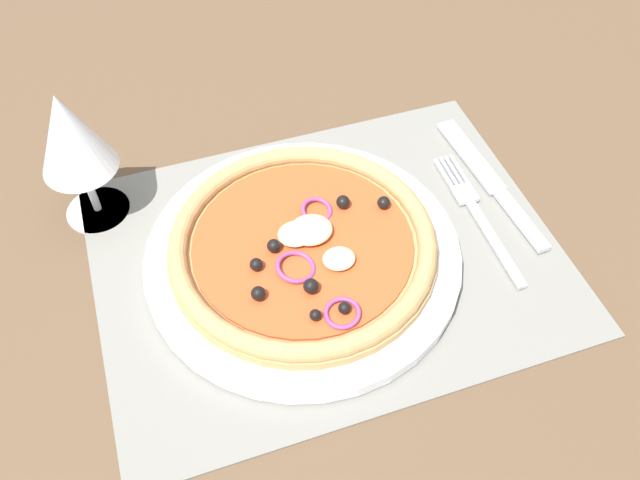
{
  "coord_description": "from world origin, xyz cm",
  "views": [
    {
      "loc": [
        -13.25,
        -36.94,
        51.03
      ],
      "look_at": [
        -0.73,
        0.0,
        2.75
      ],
      "focal_mm": 37.14,
      "sensor_mm": 36.0,
      "label": 1
    }
  ],
  "objects_px": {
    "plate": "(304,257)",
    "wine_glass": "(70,137)",
    "knife": "(490,180)",
    "fork": "(475,210)",
    "pizza": "(303,245)"
  },
  "relations": [
    {
      "from": "plate",
      "to": "wine_glass",
      "type": "height_order",
      "value": "wine_glass"
    },
    {
      "from": "plate",
      "to": "knife",
      "type": "height_order",
      "value": "plate"
    },
    {
      "from": "knife",
      "to": "plate",
      "type": "bearing_deg",
      "value": 96.45
    },
    {
      "from": "plate",
      "to": "knife",
      "type": "relative_size",
      "value": 1.49
    },
    {
      "from": "plate",
      "to": "wine_glass",
      "type": "relative_size",
      "value": 2.01
    },
    {
      "from": "fork",
      "to": "wine_glass",
      "type": "bearing_deg",
      "value": 71.71
    },
    {
      "from": "plate",
      "to": "knife",
      "type": "bearing_deg",
      "value": 9.67
    },
    {
      "from": "fork",
      "to": "knife",
      "type": "relative_size",
      "value": 0.9
    },
    {
      "from": "pizza",
      "to": "wine_glass",
      "type": "bearing_deg",
      "value": 143.51
    },
    {
      "from": "plate",
      "to": "knife",
      "type": "xyz_separation_m",
      "value": [
        0.22,
        0.04,
        -0.0
      ]
    },
    {
      "from": "pizza",
      "to": "knife",
      "type": "xyz_separation_m",
      "value": [
        0.22,
        0.04,
        -0.02
      ]
    },
    {
      "from": "knife",
      "to": "wine_glass",
      "type": "relative_size",
      "value": 1.35
    },
    {
      "from": "knife",
      "to": "fork",
      "type": "bearing_deg",
      "value": 130.68
    },
    {
      "from": "fork",
      "to": "knife",
      "type": "distance_m",
      "value": 0.05
    },
    {
      "from": "pizza",
      "to": "fork",
      "type": "bearing_deg",
      "value": 1.47
    }
  ]
}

